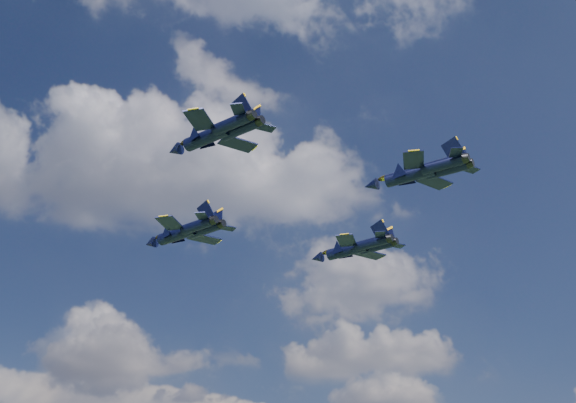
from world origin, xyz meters
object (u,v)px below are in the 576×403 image
at_px(jet_right, 344,251).
at_px(jet_slot, 406,175).
at_px(jet_lead, 175,235).
at_px(jet_left, 204,138).

relative_size(jet_right, jet_slot, 1.04).
distance_m(jet_lead, jet_slot, 38.58).
distance_m(jet_left, jet_slot, 25.40).
bearing_deg(jet_slot, jet_lead, 87.83).
height_order(jet_right, jet_slot, jet_right).
xyz_separation_m(jet_left, jet_right, (19.94, 30.81, -1.74)).
xyz_separation_m(jet_right, jet_slot, (4.94, -26.18, -0.40)).
relative_size(jet_left, jet_right, 0.93).
bearing_deg(jet_lead, jet_left, -128.09).
height_order(jet_lead, jet_slot, jet_lead).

